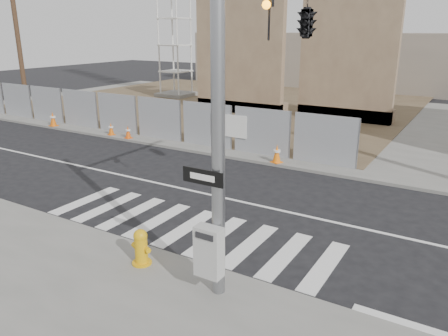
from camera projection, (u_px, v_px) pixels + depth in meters
The scene contains 12 objects.
ground at pixel (231, 199), 14.22m from camera, with size 100.00×100.00×0.00m, color black.
sidewalk_far at pixel (351, 123), 25.63m from camera, with size 50.00×20.00×0.12m, color slate.
signal_pole at pixel (282, 53), 9.88m from camera, with size 0.96×5.87×7.00m.
chain_link_fence at pixel (114, 113), 22.88m from camera, with size 24.60×0.04×2.00m, color gray.
concrete_wall_left at pixel (240, 62), 27.32m from camera, with size 6.00×1.30×8.00m.
concrete_wall_right at pixel (347, 65), 24.94m from camera, with size 5.50×1.30×8.00m.
utility_pole_left at pixel (17, 31), 25.99m from camera, with size 1.60×0.28×10.00m.
fire_hydrant at pixel (141, 247), 9.97m from camera, with size 0.60×0.60×0.86m.
traffic_cone_a at pixel (53, 119), 24.39m from camera, with size 0.45×0.45×0.80m.
traffic_cone_b at pixel (111, 129), 22.35m from camera, with size 0.42×0.42×0.64m.
traffic_cone_c at pixel (128, 132), 21.66m from camera, with size 0.41×0.41×0.64m.
traffic_cone_d at pixel (277, 154), 17.67m from camera, with size 0.49×0.49×0.75m.
Camera 1 is at (6.64, -11.46, 5.29)m, focal length 35.00 mm.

